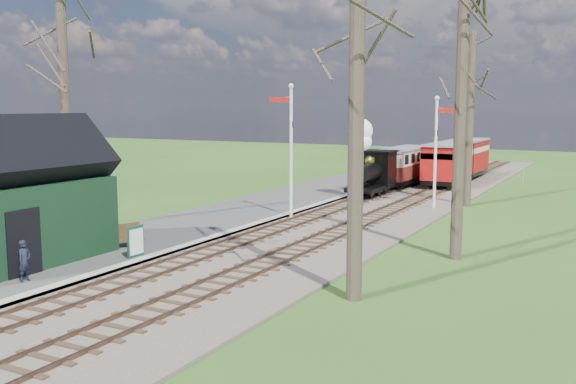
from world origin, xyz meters
name	(u,v)px	position (x,y,z in m)	size (l,w,h in m)	color
ground	(3,328)	(0.00, 0.00, 0.00)	(140.00, 140.00, 0.00)	#2C581B
distant_hills	(505,295)	(1.40, 64.38, -16.21)	(114.40, 48.00, 22.02)	#385B23
ballast_bed	(378,205)	(1.30, 22.00, 0.05)	(8.00, 60.00, 0.10)	brown
track_near	(355,202)	(0.00, 22.00, 0.10)	(1.60, 60.00, 0.15)	brown
track_far	(401,206)	(2.60, 22.00, 0.10)	(1.60, 60.00, 0.15)	brown
platform	(216,220)	(-3.50, 14.00, 0.10)	(5.00, 44.00, 0.20)	#474442
coping_strip	(260,224)	(-1.20, 14.00, 0.10)	(0.40, 44.00, 0.21)	#B2AD9E
station_shed	(15,199)	(-4.30, 4.00, 2.27)	(3.25, 6.30, 4.78)	black
semaphore_near	(290,141)	(-0.77, 16.00, 3.62)	(1.22, 0.24, 6.22)	silver
semaphore_far	(437,144)	(4.37, 22.00, 3.35)	(1.22, 0.24, 5.72)	silver
bare_trees	(264,106)	(1.33, 10.10, 5.21)	(15.51, 22.39, 12.00)	#382D23
fence_line	(432,171)	(0.30, 36.00, 0.55)	(12.60, 0.08, 1.00)	slate
locomotive	(370,163)	(-0.01, 24.30, 2.02)	(1.74, 4.07, 4.36)	black
coach	(404,164)	(0.00, 30.36, 1.48)	(2.03, 6.98, 2.14)	black
red_carriage_a	(447,163)	(2.60, 31.26, 1.57)	(2.18, 5.41, 2.30)	black
red_carriage_b	(467,157)	(2.60, 36.76, 1.57)	(2.18, 5.41, 2.30)	black
sign_board	(136,241)	(-1.53, 6.42, 0.73)	(0.12, 0.72, 1.05)	#0D3F2E
bench	(123,236)	(-3.01, 7.42, 0.58)	(0.89, 1.48, 0.82)	#4D331B
person	(24,261)	(-2.30, 2.59, 0.80)	(0.44, 0.29, 1.21)	black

